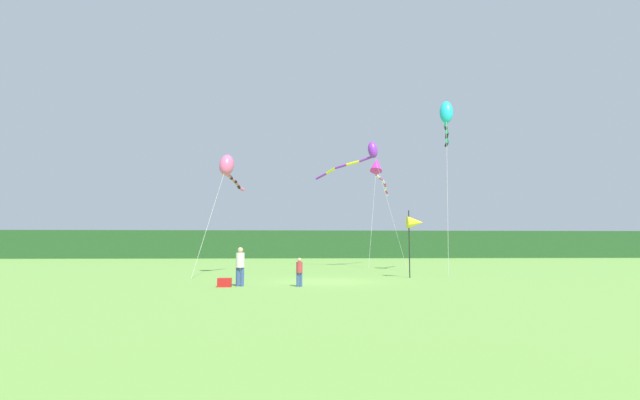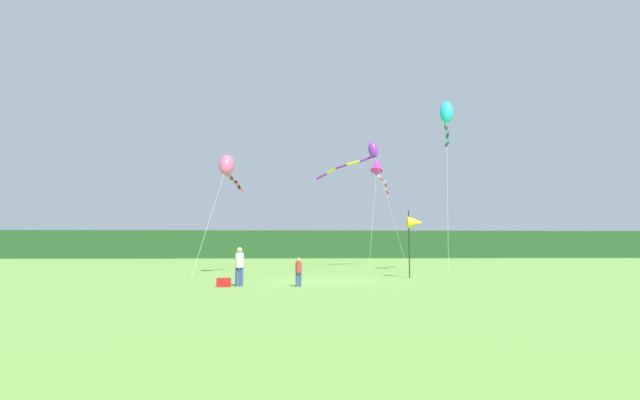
{
  "view_description": "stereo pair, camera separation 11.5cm",
  "coord_description": "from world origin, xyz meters",
  "px_view_note": "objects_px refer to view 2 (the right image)",
  "views": [
    {
      "loc": [
        -1.69,
        -23.62,
        1.75
      ],
      "look_at": [
        0.0,
        6.0,
        4.62
      ],
      "focal_mm": 26.67,
      "sensor_mm": 36.0,
      "label": 1
    },
    {
      "loc": [
        -1.57,
        -23.62,
        1.75
      ],
      "look_at": [
        0.0,
        6.0,
        4.62
      ],
      "focal_mm": 26.67,
      "sensor_mm": 36.0,
      "label": 2
    }
  ],
  "objects_px": {
    "cooler_box": "(224,283)",
    "person_child": "(299,271)",
    "kite_magenta": "(378,168)",
    "person_adult": "(239,264)",
    "kite_cyan": "(447,116)",
    "banner_flag_pole": "(415,223)",
    "kite_purple": "(366,154)",
    "kite_rainbow": "(228,167)"
  },
  "relations": [
    {
      "from": "cooler_box",
      "to": "person_child",
      "type": "bearing_deg",
      "value": 0.28
    },
    {
      "from": "cooler_box",
      "to": "kite_magenta",
      "type": "height_order",
      "value": "kite_magenta"
    },
    {
      "from": "person_adult",
      "to": "kite_cyan",
      "type": "xyz_separation_m",
      "value": [
        12.51,
        9.45,
        9.47
      ]
    },
    {
      "from": "banner_flag_pole",
      "to": "kite_magenta",
      "type": "bearing_deg",
      "value": 87.79
    },
    {
      "from": "kite_magenta",
      "to": "kite_purple",
      "type": "relative_size",
      "value": 0.92
    },
    {
      "from": "kite_rainbow",
      "to": "kite_purple",
      "type": "relative_size",
      "value": 0.73
    },
    {
      "from": "kite_cyan",
      "to": "kite_purple",
      "type": "xyz_separation_m",
      "value": [
        -4.15,
        8.4,
        -0.99
      ]
    },
    {
      "from": "kite_purple",
      "to": "cooler_box",
      "type": "bearing_deg",
      "value": -116.24
    },
    {
      "from": "person_child",
      "to": "banner_flag_pole",
      "type": "relative_size",
      "value": 0.33
    },
    {
      "from": "person_child",
      "to": "kite_magenta",
      "type": "relative_size",
      "value": 0.13
    },
    {
      "from": "person_child",
      "to": "kite_rainbow",
      "type": "bearing_deg",
      "value": 115.65
    },
    {
      "from": "person_child",
      "to": "kite_cyan",
      "type": "height_order",
      "value": "kite_cyan"
    },
    {
      "from": "kite_magenta",
      "to": "person_child",
      "type": "bearing_deg",
      "value": -109.53
    },
    {
      "from": "person_child",
      "to": "cooler_box",
      "type": "height_order",
      "value": "person_child"
    },
    {
      "from": "person_child",
      "to": "kite_purple",
      "type": "distance_m",
      "value": 20.98
    },
    {
      "from": "kite_cyan",
      "to": "kite_purple",
      "type": "bearing_deg",
      "value": 116.28
    },
    {
      "from": "person_adult",
      "to": "cooler_box",
      "type": "distance_m",
      "value": 1.03
    },
    {
      "from": "person_child",
      "to": "kite_rainbow",
      "type": "xyz_separation_m",
      "value": [
        -4.46,
        9.28,
        6.04
      ]
    },
    {
      "from": "banner_flag_pole",
      "to": "kite_purple",
      "type": "xyz_separation_m",
      "value": [
        -0.74,
        12.77,
        6.4
      ]
    },
    {
      "from": "person_adult",
      "to": "kite_cyan",
      "type": "height_order",
      "value": "kite_cyan"
    },
    {
      "from": "person_child",
      "to": "kite_magenta",
      "type": "distance_m",
      "value": 22.57
    },
    {
      "from": "banner_flag_pole",
      "to": "kite_magenta",
      "type": "height_order",
      "value": "kite_magenta"
    },
    {
      "from": "person_adult",
      "to": "banner_flag_pole",
      "type": "xyz_separation_m",
      "value": [
        9.1,
        5.08,
        2.08
      ]
    },
    {
      "from": "cooler_box",
      "to": "banner_flag_pole",
      "type": "relative_size",
      "value": 0.16
    },
    {
      "from": "banner_flag_pole",
      "to": "kite_magenta",
      "type": "xyz_separation_m",
      "value": [
        0.56,
        14.53,
        5.51
      ]
    },
    {
      "from": "person_adult",
      "to": "person_child",
      "type": "distance_m",
      "value": 2.62
    },
    {
      "from": "person_child",
      "to": "cooler_box",
      "type": "bearing_deg",
      "value": -179.72
    },
    {
      "from": "person_adult",
      "to": "kite_rainbow",
      "type": "xyz_separation_m",
      "value": [
        -1.87,
        8.95,
        5.79
      ]
    },
    {
      "from": "banner_flag_pole",
      "to": "kite_purple",
      "type": "height_order",
      "value": "kite_purple"
    },
    {
      "from": "kite_cyan",
      "to": "kite_rainbow",
      "type": "xyz_separation_m",
      "value": [
        -14.38,
        -0.5,
        -3.68
      ]
    },
    {
      "from": "kite_cyan",
      "to": "kite_purple",
      "type": "relative_size",
      "value": 1.09
    },
    {
      "from": "kite_rainbow",
      "to": "kite_magenta",
      "type": "height_order",
      "value": "kite_magenta"
    },
    {
      "from": "person_child",
      "to": "cooler_box",
      "type": "xyz_separation_m",
      "value": [
        -3.2,
        -0.02,
        -0.5
      ]
    },
    {
      "from": "kite_cyan",
      "to": "kite_rainbow",
      "type": "distance_m",
      "value": 14.85
    },
    {
      "from": "kite_purple",
      "to": "banner_flag_pole",
      "type": "bearing_deg",
      "value": -86.68
    },
    {
      "from": "kite_rainbow",
      "to": "person_adult",
      "type": "bearing_deg",
      "value": -78.18
    },
    {
      "from": "cooler_box",
      "to": "kite_cyan",
      "type": "distance_m",
      "value": 19.31
    },
    {
      "from": "kite_cyan",
      "to": "kite_magenta",
      "type": "distance_m",
      "value": 10.72
    },
    {
      "from": "cooler_box",
      "to": "kite_purple",
      "type": "xyz_separation_m",
      "value": [
        8.97,
        18.2,
        9.23
      ]
    },
    {
      "from": "kite_cyan",
      "to": "person_child",
      "type": "bearing_deg",
      "value": -135.41
    },
    {
      "from": "banner_flag_pole",
      "to": "kite_purple",
      "type": "distance_m",
      "value": 14.3
    },
    {
      "from": "banner_flag_pole",
      "to": "kite_magenta",
      "type": "relative_size",
      "value": 0.39
    }
  ]
}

